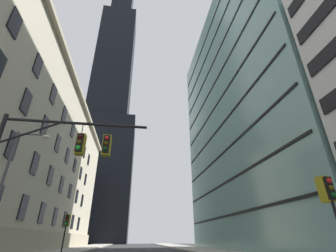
% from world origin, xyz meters
% --- Properties ---
extents(dark_skyscraper, '(22.94, 22.94, 208.62)m').
position_xyz_m(dark_skyscraper, '(-13.63, 80.85, 61.34)').
color(dark_skyscraper, black).
rests_on(dark_skyscraper, ground).
extents(glass_office_midrise, '(19.81, 34.92, 40.11)m').
position_xyz_m(glass_office_midrise, '(20.85, 23.45, 20.06)').
color(glass_office_midrise, gray).
rests_on(glass_office_midrise, ground).
extents(traffic_signal_mast, '(7.00, 0.63, 6.63)m').
position_xyz_m(traffic_signal_mast, '(-4.47, 4.62, 4.80)').
color(traffic_signal_mast, black).
rests_on(traffic_signal_mast, sidewalk_left).
extents(traffic_light_near_right, '(0.40, 0.63, 3.55)m').
position_xyz_m(traffic_light_near_right, '(7.01, 2.36, 2.98)').
color(traffic_light_near_right, black).
rests_on(traffic_light_near_right, sidewalk_right).
extents(traffic_light_far_left, '(0.40, 0.63, 3.24)m').
position_xyz_m(traffic_light_far_left, '(-6.69, 17.40, 2.71)').
color(traffic_light_far_left, black).
rests_on(traffic_light_far_left, sidewalk_left).
extents(street_lamppost, '(2.29, 0.32, 8.02)m').
position_xyz_m(street_lamppost, '(-8.92, 9.97, 4.89)').
color(street_lamppost, '#47474C').
rests_on(street_lamppost, sidewalk_left).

